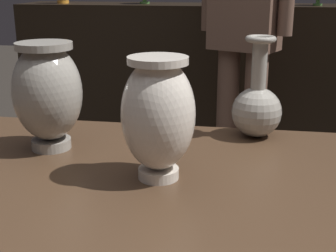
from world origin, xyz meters
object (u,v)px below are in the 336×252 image
at_px(vase_centerpiece, 158,115).
at_px(vase_left_accent, 257,106).
at_px(vase_tall_behind, 47,92).
at_px(visitor_center_back, 245,17).

distance_m(vase_centerpiece, vase_left_accent, 0.33).
relative_size(vase_centerpiece, vase_tall_behind, 0.98).
xyz_separation_m(vase_tall_behind, vase_left_accent, (0.43, 0.15, -0.05)).
bearing_deg(vase_tall_behind, visitor_center_back, 74.67).
height_order(vase_centerpiece, vase_tall_behind, vase_tall_behind).
relative_size(vase_left_accent, visitor_center_back, 0.14).
bearing_deg(vase_centerpiece, vase_left_accent, 56.92).
bearing_deg(vase_left_accent, vase_tall_behind, -160.51).
bearing_deg(vase_tall_behind, vase_left_accent, 19.49).
height_order(vase_tall_behind, visitor_center_back, visitor_center_back).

